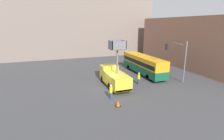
# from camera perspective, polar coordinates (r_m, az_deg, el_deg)

# --- Properties ---
(ground_plane) EXTENTS (120.00, 120.00, 0.00)m
(ground_plane) POSITION_cam_1_polar(r_m,az_deg,el_deg) (24.04, -1.58, -6.45)
(ground_plane) COLOR #424244
(building_backdrop_far) EXTENTS (44.00, 10.00, 18.47)m
(building_backdrop_far) POSITION_cam_1_polar(r_m,az_deg,el_deg) (51.00, -12.61, 15.04)
(building_backdrop_far) COLOR gray
(building_backdrop_far) RESTS_ON ground_plane
(building_backdrop_side) EXTENTS (10.00, 28.00, 10.07)m
(building_backdrop_side) POSITION_cam_1_polar(r_m,az_deg,el_deg) (40.93, 26.60, 8.10)
(building_backdrop_side) COLOR #936651
(building_backdrop_side) RESTS_ON ground_plane
(utility_truck) EXTENTS (2.37, 6.72, 6.66)m
(utility_truck) POSITION_cam_1_polar(r_m,az_deg,el_deg) (24.79, 0.67, -2.12)
(utility_truck) COLOR yellow
(utility_truck) RESTS_ON ground_plane
(city_bus) EXTENTS (2.49, 11.39, 3.26)m
(city_bus) POSITION_cam_1_polar(r_m,az_deg,el_deg) (31.54, 10.13, 2.09)
(city_bus) COLOR #145638
(city_bus) RESTS_ON ground_plane
(traffic_light_pole) EXTENTS (3.23, 2.98, 6.28)m
(traffic_light_pole) POSITION_cam_1_polar(r_m,az_deg,el_deg) (27.55, 20.97, 4.43)
(traffic_light_pole) COLOR slate
(traffic_light_pole) RESTS_ON ground_plane
(road_worker_near_truck) EXTENTS (0.38, 0.38, 1.79)m
(road_worker_near_truck) POSITION_cam_1_polar(r_m,az_deg,el_deg) (20.90, -0.35, -7.16)
(road_worker_near_truck) COLOR navy
(road_worker_near_truck) RESTS_ON ground_plane
(road_worker_directing) EXTENTS (0.38, 0.38, 1.78)m
(road_worker_directing) POSITION_cam_1_polar(r_m,az_deg,el_deg) (26.21, 8.73, -2.75)
(road_worker_directing) COLOR navy
(road_worker_directing) RESTS_ON ground_plane
(traffic_cone_near_truck) EXTENTS (0.57, 0.57, 0.65)m
(traffic_cone_near_truck) POSITION_cam_1_polar(r_m,az_deg,el_deg) (19.38, 1.95, -10.92)
(traffic_cone_near_truck) COLOR black
(traffic_cone_near_truck) RESTS_ON ground_plane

